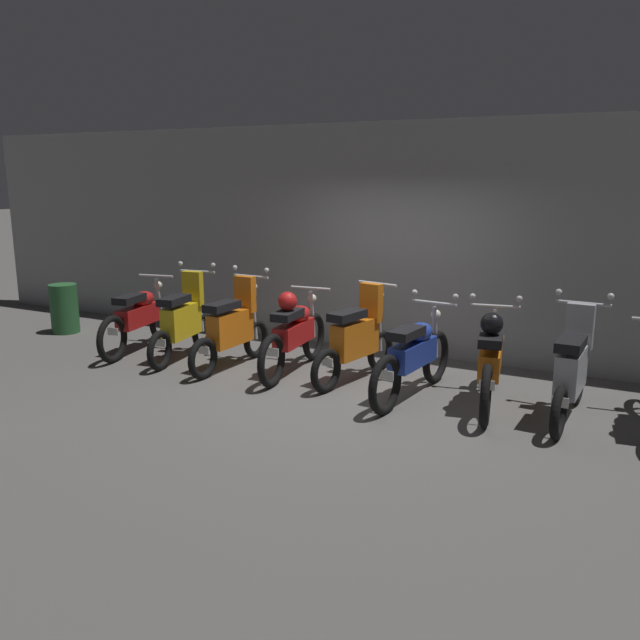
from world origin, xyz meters
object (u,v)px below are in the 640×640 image
Objects in this scene: motorbike_slot_4 at (357,339)px; motorbike_slot_7 at (572,370)px; motorbike_slot_1 at (183,321)px; motorbike_slot_5 at (414,355)px; motorbike_slot_3 at (294,332)px; motorbike_slot_0 at (139,317)px; motorbike_slot_6 at (490,359)px; motorbike_slot_2 at (232,328)px; trash_bin at (64,309)px.

motorbike_slot_4 is 0.99× the size of motorbike_slot_7.
motorbike_slot_5 is (3.37, -0.08, -0.04)m from motorbike_slot_1.
motorbike_slot_4 is at bearing 4.00° from motorbike_slot_3.
motorbike_slot_0 is 5.88m from motorbike_slot_7.
motorbike_slot_7 reaches higher than motorbike_slot_5.
motorbike_slot_4 is at bearing 175.02° from motorbike_slot_6.
motorbike_slot_6 is at bearing 0.65° from motorbike_slot_1.
motorbike_slot_0 is 1.16× the size of motorbike_slot_4.
motorbike_slot_2 reaches higher than motorbike_slot_6.
motorbike_slot_5 reaches higher than motorbike_slot_0.
trash_bin is (-2.68, 0.33, -0.13)m from motorbike_slot_1.
motorbike_slot_4 reaches higher than trash_bin.
motorbike_slot_0 is 1.00× the size of motorbike_slot_6.
motorbike_slot_3 is at bearing -176.00° from motorbike_slot_4.
motorbike_slot_6 is at bearing -1.96° from motorbike_slot_3.
motorbike_slot_6 reaches higher than motorbike_slot_0.
motorbike_slot_7 reaches higher than motorbike_slot_0.
motorbike_slot_4 is at bearing 175.65° from motorbike_slot_7.
motorbike_slot_0 is at bearing 179.59° from motorbike_slot_7.
motorbike_slot_6 is 6.89m from trash_bin.
motorbike_slot_5 and motorbike_slot_6 have the same top height.
motorbike_slot_6 is at bearing -2.32° from trash_bin.
motorbike_slot_1 is at bearing 177.43° from motorbike_slot_2.
motorbike_slot_1 is at bearing -179.98° from motorbike_slot_7.
motorbike_slot_3 is 4.37m from trash_bin.
motorbike_slot_5 reaches higher than trash_bin.
motorbike_slot_1 is 0.99× the size of motorbike_slot_2.
motorbike_slot_3 is 3.36m from motorbike_slot_7.
motorbike_slot_1 reaches higher than motorbike_slot_5.
motorbike_slot_0 is 3.37m from motorbike_slot_4.
motorbike_slot_1 is 0.86× the size of motorbike_slot_5.
motorbike_slot_5 is at bearing -1.68° from motorbike_slot_0.
motorbike_slot_4 is (3.37, 0.15, 0.03)m from motorbike_slot_0.
motorbike_slot_2 is 0.86× the size of motorbike_slot_3.
motorbike_slot_0 is 0.99× the size of motorbike_slot_3.
motorbike_slot_3 is 2.52m from motorbike_slot_6.
motorbike_slot_5 is (1.68, -0.21, -0.03)m from motorbike_slot_3.
motorbike_slot_3 is at bearing 2.04° from motorbike_slot_0.
motorbike_slot_1 is 2.54m from motorbike_slot_4.
motorbike_slot_5 is 1.16× the size of motorbike_slot_7.
motorbike_slot_6 is (1.67, -0.15, 0.00)m from motorbike_slot_4.
motorbike_slot_7 is (0.84, -0.05, -0.00)m from motorbike_slot_6.
motorbike_slot_3 is at bearing 177.75° from motorbike_slot_7.
motorbike_slot_1 is (0.84, -0.04, 0.04)m from motorbike_slot_0.
motorbike_slot_3 is 1.17× the size of motorbike_slot_4.
motorbike_slot_0 is 2.46× the size of trash_bin.
motorbike_slot_5 is at bearing -3.84° from trash_bin.
motorbike_slot_1 is 0.85m from motorbike_slot_2.
motorbike_slot_0 is 2.52m from motorbike_slot_3.
motorbike_slot_2 is at bearing -178.54° from motorbike_slot_6.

